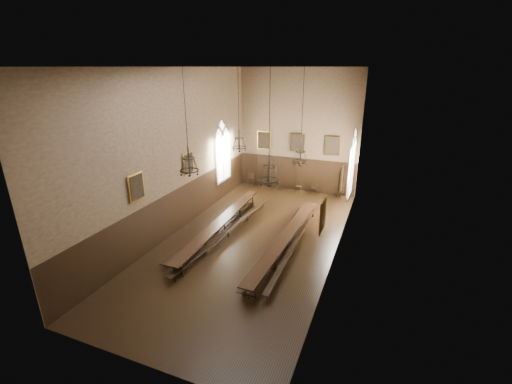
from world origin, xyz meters
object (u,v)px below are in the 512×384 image
Objects in this scene: chair_1 at (263,184)px; chandelier_front_left at (189,164)px; table_left at (221,227)px; chair_4 at (299,188)px; chair_2 at (276,186)px; chair_7 at (340,193)px; chandelier_back_right at (300,156)px; table_right at (286,242)px; bench_left_outer at (213,227)px; chandelier_back_left at (239,142)px; bench_right_inner at (275,243)px; chair_0 at (251,182)px; bench_left_inner at (228,232)px; chair_5 at (314,190)px; bench_right_outer at (295,244)px; chandelier_front_right at (269,173)px.

chair_1 is 0.19× the size of chandelier_front_left.
chair_4 reaches higher than table_left.
chair_7 reaches higher than chair_2.
table_left is at bearing -146.62° from chandelier_back_right.
table_left reaches higher than table_right.
bench_left_outer is 5.18m from chandelier_back_left.
table_right is at bearing -86.82° from chandelier_back_right.
chair_4 is (-1.02, 8.73, 0.02)m from bench_right_inner.
bench_left_outer is 8.35m from chair_0.
bench_right_inner is 1.84× the size of chandelier_back_right.
chair_5 is (2.94, 8.73, 0.01)m from bench_left_inner.
chair_1 reaches higher than table_right.
chair_2 is at bearing 85.95° from chandelier_front_left.
chair_2 is (2.10, -0.03, -0.04)m from chair_0.
chandelier_back_right is 1.09× the size of chandelier_front_left.
bench_right_outer is at bearing 13.29° from bench_right_inner.
table_right is 9.92× the size of chair_7.
bench_right_outer is 9.53× the size of chair_7.
chair_5 is 11.59m from chandelier_front_right.
table_right is 9.25m from chair_2.
chair_5 reaches higher than chair_1.
chandelier_back_left is at bearing -177.01° from chandelier_back_right.
chair_1 is at bearing 120.29° from bench_right_outer.
chair_4 is at bearing -169.59° from chair_7.
chair_7 is 0.20× the size of chandelier_back_right.
chair_2 is at bearing 82.62° from bench_left_outer.
chandelier_front_right is (-0.76, -2.14, 4.39)m from bench_right_outer.
table_right is at bearing 11.44° from bench_right_inner.
chair_0 is at bearing -170.40° from chair_1.
bench_left_inner is at bearing 177.50° from bench_right_inner.
bench_right_inner is 9.57m from chair_1.
chandelier_front_right is at bearing -58.55° from chair_1.
chandelier_back_right is at bearing -59.56° from chair_2.
table_right is at bearing -67.46° from chair_2.
chair_0 is (-5.99, 8.49, 0.04)m from bench_right_outer.
chair_2 reaches higher than bench_left_inner.
chair_4 is at bearing 78.39° from bench_left_inner.
chandelier_front_right is at bearing -33.29° from bench_left_inner.
chair_1 is 1.07m from chair_2.
bench_left_inner is 2.80m from bench_right_inner.
bench_left_outer is 10.24× the size of chair_2.
chair_0 is 7.69m from chandelier_back_left.
chair_7 reaches higher than table_right.
chair_4 reaches higher than bench_left_outer.
chandelier_back_right reaches higher than chair_4.
chair_1 is at bearing 175.19° from chair_4.
chandelier_front_left is (-0.76, -10.77, 4.45)m from chair_2.
chair_4 is at bearing 76.50° from chandelier_front_left.
chair_0 is 5.11m from chair_5.
bench_right_inner is 9.16m from chair_2.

